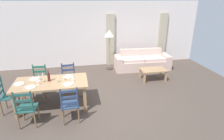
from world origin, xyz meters
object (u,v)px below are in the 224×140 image
(wine_glass_near_right, at_px, (73,78))
(wine_glass_far_left, at_px, (39,76))
(dining_chair_head_west, at_px, (6,95))
(dining_chair_far_left, at_px, (40,81))
(coffee_table, at_px, (153,71))
(couch, at_px, (142,62))
(wine_bottle, at_px, (49,77))
(dining_chair_near_right, at_px, (70,104))
(wine_glass_near_left, at_px, (37,81))
(coffee_cup_primary, at_px, (64,78))
(dining_chair_far_right, at_px, (69,79))
(dining_chair_near_left, at_px, (26,108))
(dining_table, at_px, (51,85))
(standing_lamp, at_px, (109,36))

(wine_glass_near_right, relative_size, wine_glass_far_left, 1.00)
(dining_chair_head_west, relative_size, wine_glass_far_left, 5.96)
(dining_chair_far_left, bearing_deg, dining_chair_head_west, -131.55)
(wine_glass_far_left, height_order, coffee_table, wine_glass_far_left)
(coffee_table, bearing_deg, wine_glass_far_left, -164.53)
(wine_glass_near_right, bearing_deg, couch, 41.85)
(dining_chair_head_west, distance_m, wine_bottle, 1.15)
(dining_chair_near_right, height_order, wine_glass_near_left, dining_chair_near_right)
(coffee_table, bearing_deg, wine_bottle, -161.90)
(wine_bottle, xyz_separation_m, wine_glass_near_right, (0.62, -0.18, -0.01))
(coffee_cup_primary, height_order, couch, coffee_cup_primary)
(dining_chair_far_right, bearing_deg, coffee_cup_primary, -97.46)
(wine_bottle, bearing_deg, coffee_table, 18.10)
(dining_chair_near_left, bearing_deg, dining_table, 57.50)
(dining_chair_head_west, height_order, coffee_table, dining_chair_head_west)
(dining_table, distance_m, dining_chair_far_right, 0.86)
(couch, relative_size, standing_lamp, 1.41)
(dining_chair_far_left, xyz_separation_m, coffee_table, (3.82, 0.43, -0.12))
(standing_lamp, bearing_deg, coffee_table, -45.98)
(dining_chair_head_west, relative_size, wine_glass_near_left, 5.96)
(dining_chair_near_left, xyz_separation_m, dining_chair_near_right, (0.97, -0.02, 0.00))
(dining_chair_far_left, relative_size, coffee_table, 1.07)
(dining_table, distance_m, dining_chair_near_right, 0.94)
(dining_table, xyz_separation_m, dining_chair_far_left, (-0.43, 0.75, -0.19))
(dining_chair_near_left, height_order, coffee_cup_primary, dining_chair_near_left)
(dining_chair_head_west, bearing_deg, coffee_cup_primary, 3.24)
(dining_chair_near_right, xyz_separation_m, dining_chair_head_west, (-1.61, 0.75, 0.00))
(dining_chair_far_right, bearing_deg, dining_chair_head_west, -153.91)
(dining_chair_far_left, relative_size, dining_chair_far_right, 1.00)
(dining_chair_near_left, xyz_separation_m, wine_bottle, (0.44, 0.81, 0.39))
(dining_chair_far_left, bearing_deg, dining_chair_near_right, -59.11)
(dining_chair_far_left, distance_m, coffee_table, 3.84)
(wine_glass_near_left, relative_size, couch, 0.07)
(wine_bottle, bearing_deg, wine_glass_near_right, -16.21)
(wine_glass_near_right, distance_m, coffee_cup_primary, 0.30)
(dining_chair_head_west, bearing_deg, wine_bottle, 4.60)
(dining_chair_near_left, distance_m, dining_chair_head_west, 0.97)
(coffee_cup_primary, bearing_deg, wine_glass_far_left, 171.02)
(wine_glass_near_right, bearing_deg, dining_table, 167.77)
(coffee_cup_primary, relative_size, couch, 0.04)
(wine_glass_near_right, xyz_separation_m, coffee_cup_primary, (-0.24, 0.18, -0.07))
(dining_chair_far_right, distance_m, standing_lamp, 2.62)
(dining_chair_near_left, relative_size, dining_chair_far_left, 1.00)
(dining_chair_near_right, distance_m, wine_bottle, 1.06)
(dining_chair_near_left, distance_m, wine_glass_near_left, 0.77)
(coffee_cup_primary, distance_m, coffee_table, 3.28)
(dining_chair_head_west, bearing_deg, coffee_table, 15.00)
(dining_chair_near_right, relative_size, wine_bottle, 3.04)
(wine_glass_near_left, height_order, coffee_cup_primary, wine_glass_near_left)
(dining_chair_near_right, distance_m, coffee_table, 3.50)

